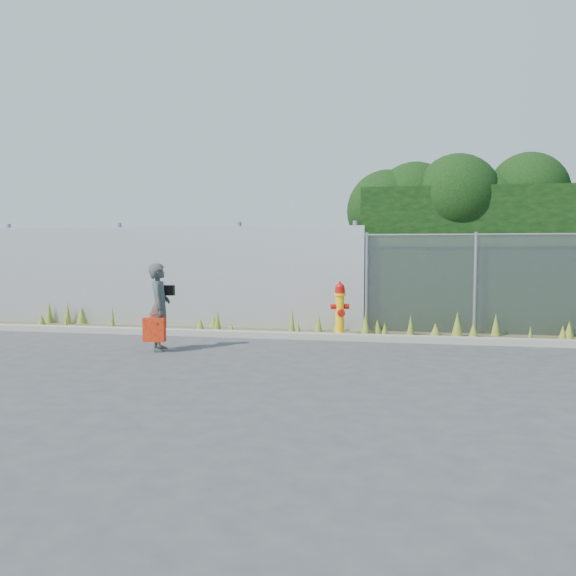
# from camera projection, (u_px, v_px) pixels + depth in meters

# --- Properties ---
(ground) EXTENTS (80.00, 80.00, 0.00)m
(ground) POSITION_uv_depth(u_px,v_px,m) (290.00, 357.00, 8.90)
(ground) COLOR #39393C
(ground) RESTS_ON ground
(curb) EXTENTS (16.00, 0.22, 0.12)m
(curb) POSITION_uv_depth(u_px,v_px,m) (307.00, 336.00, 10.66)
(curb) COLOR gray
(curb) RESTS_ON ground
(weed_strip) EXTENTS (16.00, 1.25, 0.54)m
(weed_strip) POSITION_uv_depth(u_px,v_px,m) (314.00, 327.00, 11.29)
(weed_strip) COLOR #454027
(weed_strip) RESTS_ON ground
(corrugated_fence) EXTENTS (8.50, 0.21, 2.30)m
(corrugated_fence) POSITION_uv_depth(u_px,v_px,m) (170.00, 277.00, 12.37)
(corrugated_fence) COLOR silver
(corrugated_fence) RESTS_ON ground
(chainlink_fence) EXTENTS (6.50, 0.07, 2.05)m
(chainlink_fence) POSITION_uv_depth(u_px,v_px,m) (531.00, 284.00, 10.99)
(chainlink_fence) COLOR gray
(chainlink_fence) RESTS_ON ground
(hedge) EXTENTS (7.67, 2.18, 3.76)m
(hedge) POSITION_uv_depth(u_px,v_px,m) (513.00, 231.00, 11.96)
(hedge) COLOR black
(hedge) RESTS_ON ground
(fire_hydrant) EXTENTS (0.36, 0.32, 1.08)m
(fire_hydrant) POSITION_uv_depth(u_px,v_px,m) (340.00, 310.00, 10.98)
(fire_hydrant) COLOR yellow
(fire_hydrant) RESTS_ON ground
(woman) EXTENTS (0.49, 0.61, 1.47)m
(woman) POSITION_uv_depth(u_px,v_px,m) (159.00, 307.00, 9.43)
(woman) COLOR #10685E
(woman) RESTS_ON ground
(red_tote_bag) EXTENTS (0.36, 0.13, 0.47)m
(red_tote_bag) POSITION_uv_depth(u_px,v_px,m) (154.00, 330.00, 9.28)
(red_tote_bag) COLOR #A21109
(black_shoulder_bag) EXTENTS (0.23, 0.10, 0.17)m
(black_shoulder_bag) POSITION_uv_depth(u_px,v_px,m) (168.00, 290.00, 9.54)
(black_shoulder_bag) COLOR black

